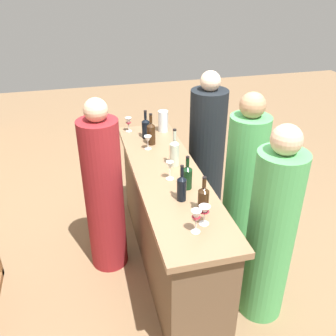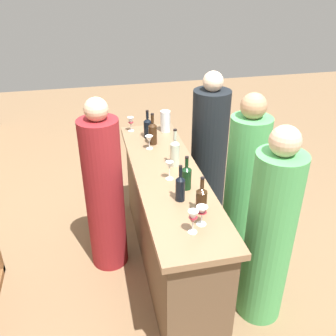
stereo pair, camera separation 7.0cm
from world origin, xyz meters
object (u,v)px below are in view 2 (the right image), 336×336
(wine_bottle_center_dark_green, at_px, (186,177))
(wine_glass_near_left, at_px, (202,212))
(wine_glass_near_center, at_px, (170,167))
(person_left_guest, at_px, (244,186))
(wine_bottle_rightmost_amber_brown, at_px, (153,133))
(person_right_guest, at_px, (269,237))
(wine_bottle_second_left_near_black, at_px, (181,187))
(person_center_guest, at_px, (209,149))
(water_pitcher, at_px, (165,121))
(wine_glass_far_center, at_px, (131,122))
(wine_glass_far_left, at_px, (149,140))
(wine_bottle_leftmost_amber_brown, at_px, (201,199))
(wine_glass_near_right, at_px, (193,218))
(person_server_behind, at_px, (104,194))
(wine_bottle_far_right_near_black, at_px, (148,127))
(wine_bottle_second_right_clear_pale, at_px, (175,152))

(wine_bottle_center_dark_green, xyz_separation_m, wine_glass_near_left, (-0.46, 0.02, -0.00))
(wine_glass_near_center, bearing_deg, person_left_guest, -81.86)
(wine_bottle_rightmost_amber_brown, height_order, person_right_guest, person_right_guest)
(wine_bottle_second_left_near_black, height_order, person_center_guest, person_center_guest)
(person_left_guest, bearing_deg, wine_bottle_second_left_near_black, 44.84)
(water_pitcher, bearing_deg, person_right_guest, -164.56)
(wine_glass_far_center, bearing_deg, wine_glass_far_left, -166.44)
(water_pitcher, bearing_deg, wine_glass_near_center, 169.68)
(wine_bottle_center_dark_green, relative_size, wine_bottle_rightmost_amber_brown, 0.89)
(wine_glass_near_left, distance_m, wine_glass_far_left, 1.23)
(wine_bottle_leftmost_amber_brown, height_order, wine_glass_near_center, wine_bottle_leftmost_amber_brown)
(person_right_guest, bearing_deg, person_center_guest, -99.78)
(wine_bottle_center_dark_green, height_order, person_center_guest, person_center_guest)
(wine_bottle_center_dark_green, bearing_deg, person_center_guest, -26.96)
(wine_bottle_center_dark_green, relative_size, wine_glass_near_right, 1.64)
(wine_glass_far_center, bearing_deg, person_server_behind, 156.20)
(wine_glass_near_center, relative_size, person_left_guest, 0.10)
(wine_glass_near_left, xyz_separation_m, person_left_guest, (0.74, -0.64, -0.33))
(person_left_guest, xyz_separation_m, person_server_behind, (0.14, 1.25, 0.00))
(wine_bottle_rightmost_amber_brown, height_order, water_pitcher, wine_bottle_rightmost_amber_brown)
(wine_bottle_rightmost_amber_brown, xyz_separation_m, water_pitcher, (0.28, -0.18, -0.01))
(person_left_guest, bearing_deg, wine_glass_far_left, -17.93)
(wine_glass_near_left, bearing_deg, wine_bottle_leftmost_amber_brown, -15.89)
(wine_bottle_rightmost_amber_brown, distance_m, water_pitcher, 0.33)
(wine_glass_far_left, xyz_separation_m, person_left_guest, (-0.49, -0.78, -0.32))
(wine_bottle_second_left_near_black, bearing_deg, wine_bottle_far_right_near_black, 2.05)
(wine_bottle_far_right_near_black, bearing_deg, wine_bottle_leftmost_amber_brown, -173.86)
(wine_glass_near_left, bearing_deg, water_pitcher, -3.61)
(wine_bottle_far_right_near_black, xyz_separation_m, person_left_guest, (-0.75, -0.75, -0.34))
(water_pitcher, bearing_deg, person_server_behind, 135.72)
(person_server_behind, bearing_deg, person_right_guest, -46.27)
(wine_glass_near_right, relative_size, person_right_guest, 0.10)
(wine_glass_near_right, xyz_separation_m, water_pitcher, (1.67, -0.18, -0.01))
(wine_bottle_center_dark_green, bearing_deg, wine_glass_far_left, 11.56)
(wine_bottle_second_left_near_black, relative_size, wine_bottle_center_dark_green, 1.05)
(wine_glass_far_left, bearing_deg, wine_glass_near_left, -173.64)
(wine_bottle_leftmost_amber_brown, relative_size, wine_bottle_second_right_clear_pale, 0.83)
(wine_glass_near_left, relative_size, person_left_guest, 0.09)
(person_center_guest, bearing_deg, person_left_guest, 101.71)
(wine_glass_far_center, bearing_deg, wine_bottle_far_right_near_black, -144.25)
(wine_glass_near_left, bearing_deg, person_right_guest, -87.82)
(person_right_guest, bearing_deg, wine_glass_far_center, -72.60)
(wine_bottle_rightmost_amber_brown, xyz_separation_m, person_server_behind, (-0.45, 0.52, -0.34))
(wine_glass_far_left, bearing_deg, wine_bottle_far_right_near_black, -6.91)
(wine_glass_near_right, xyz_separation_m, wine_glass_far_left, (1.29, 0.06, -0.02))
(wine_glass_near_center, relative_size, wine_glass_near_right, 0.94)
(wine_glass_near_left, relative_size, wine_glass_near_center, 0.90)
(wine_bottle_leftmost_amber_brown, bearing_deg, wine_glass_near_center, 13.19)
(wine_bottle_center_dark_green, relative_size, wine_glass_far_center, 1.84)
(wine_bottle_center_dark_green, distance_m, wine_glass_near_left, 0.46)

